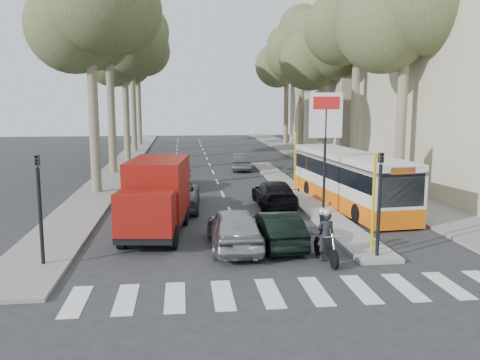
% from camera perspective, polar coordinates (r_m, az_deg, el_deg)
% --- Properties ---
extents(ground, '(120.00, 120.00, 0.00)m').
position_cam_1_polar(ground, '(18.23, 3.70, -7.86)').
color(ground, '#28282B').
rests_on(ground, ground).
extents(sidewalk_right, '(3.20, 70.00, 0.12)m').
position_cam_1_polar(sidewalk_right, '(44.08, 8.97, 2.06)').
color(sidewalk_right, gray).
rests_on(sidewalk_right, ground).
extents(median_left, '(2.40, 64.00, 0.12)m').
position_cam_1_polar(median_left, '(45.73, -12.60, 2.20)').
color(median_left, gray).
rests_on(median_left, ground).
extents(traffic_island, '(1.50, 26.00, 0.16)m').
position_cam_1_polar(traffic_island, '(29.34, 6.15, -1.28)').
color(traffic_island, gray).
rests_on(traffic_island, ground).
extents(building_far, '(11.00, 20.00, 16.00)m').
position_cam_1_polar(building_far, '(54.52, 13.75, 11.58)').
color(building_far, '#B7A88E').
rests_on(building_far, ground).
extents(billboard, '(1.50, 12.10, 5.60)m').
position_cam_1_polar(billboard, '(23.12, 9.56, 4.96)').
color(billboard, yellow).
rests_on(billboard, ground).
extents(traffic_light_island, '(0.16, 0.41, 3.60)m').
position_cam_1_polar(traffic_light_island, '(17.15, 15.44, -0.70)').
color(traffic_light_island, black).
rests_on(traffic_light_island, ground).
extents(traffic_light_left, '(0.16, 0.41, 3.60)m').
position_cam_1_polar(traffic_light_left, '(17.00, -21.66, -1.10)').
color(traffic_light_left, black).
rests_on(traffic_light_left, ground).
extents(tree_l_a, '(7.40, 7.20, 14.10)m').
position_cam_1_polar(tree_l_a, '(30.10, -16.34, 18.40)').
color(tree_l_a, '#6B604C').
rests_on(tree_l_a, ground).
extents(tree_l_b, '(7.40, 7.20, 14.88)m').
position_cam_1_polar(tree_l_b, '(38.04, -14.44, 17.46)').
color(tree_l_b, '#6B604C').
rests_on(tree_l_b, ground).
extents(tree_l_c, '(7.40, 7.20, 13.71)m').
position_cam_1_polar(tree_l_c, '(45.76, -12.73, 14.73)').
color(tree_l_c, '#6B604C').
rests_on(tree_l_c, ground).
extents(tree_l_d, '(7.40, 7.20, 15.66)m').
position_cam_1_polar(tree_l_d, '(53.88, -11.98, 15.69)').
color(tree_l_d, '#6B604C').
rests_on(tree_l_d, ground).
extents(tree_l_e, '(7.40, 7.20, 14.49)m').
position_cam_1_polar(tree_l_e, '(61.71, -11.33, 13.86)').
color(tree_l_e, '#6B604C').
rests_on(tree_l_e, ground).
extents(tree_r_a, '(7.40, 7.20, 14.10)m').
position_cam_1_polar(tree_r_a, '(30.34, 18.37, 18.22)').
color(tree_r_a, '#6B604C').
rests_on(tree_r_a, ground).
extents(tree_r_b, '(7.40, 7.20, 15.27)m').
position_cam_1_polar(tree_r_b, '(37.88, 13.28, 18.07)').
color(tree_r_b, '#6B604C').
rests_on(tree_r_b, ground).
extents(tree_r_c, '(7.40, 7.20, 13.32)m').
position_cam_1_polar(tree_r_c, '(45.17, 9.42, 14.46)').
color(tree_r_c, '#6B604C').
rests_on(tree_r_c, ground).
extents(tree_r_d, '(7.40, 7.20, 14.88)m').
position_cam_1_polar(tree_r_d, '(53.04, 7.13, 15.17)').
color(tree_r_d, '#6B604C').
rests_on(tree_r_d, ground).
extents(tree_r_e, '(7.40, 7.20, 14.10)m').
position_cam_1_polar(tree_r_e, '(60.77, 5.39, 13.75)').
color(tree_r_e, '#6B604C').
rests_on(tree_r_e, ground).
extents(silver_hatchback, '(1.82, 4.43, 1.50)m').
position_cam_1_polar(silver_hatchback, '(18.19, -0.65, -5.42)').
color(silver_hatchback, '#A7ABAF').
rests_on(silver_hatchback, ground).
extents(dark_hatchback, '(1.63, 4.02, 1.30)m').
position_cam_1_polar(dark_hatchback, '(18.55, 4.09, -5.48)').
color(dark_hatchback, black).
rests_on(dark_hatchback, ground).
extents(queue_car_a, '(2.52, 5.09, 1.39)m').
position_cam_1_polar(queue_car_a, '(24.99, -7.26, -1.66)').
color(queue_car_a, '#4F5057').
rests_on(queue_car_a, ground).
extents(queue_car_b, '(1.83, 4.44, 1.29)m').
position_cam_1_polar(queue_car_b, '(25.49, 3.86, -1.52)').
color(queue_car_b, black).
rests_on(queue_car_b, ground).
extents(queue_car_c, '(1.83, 4.42, 1.50)m').
position_cam_1_polar(queue_car_c, '(30.77, -7.14, 0.44)').
color(queue_car_c, '#95979C').
rests_on(queue_car_c, ground).
extents(queue_car_d, '(1.85, 4.12, 1.31)m').
position_cam_1_polar(queue_car_d, '(38.56, 0.25, 2.09)').
color(queue_car_d, '#4F5257').
rests_on(queue_car_d, ground).
extents(queue_car_e, '(1.84, 4.30, 1.24)m').
position_cam_1_polar(queue_car_e, '(28.04, -11.30, -0.76)').
color(queue_car_e, black).
rests_on(queue_car_e, ground).
extents(red_truck, '(2.72, 5.72, 2.94)m').
position_cam_1_polar(red_truck, '(20.21, -9.37, -1.75)').
color(red_truck, black).
rests_on(red_truck, ground).
extents(city_bus, '(3.18, 10.48, 2.72)m').
position_cam_1_polar(city_bus, '(25.80, 12.13, 0.21)').
color(city_bus, '#E65F0C').
rests_on(city_bus, ground).
extents(motorcycle, '(0.79, 2.12, 1.80)m').
position_cam_1_polar(motorcycle, '(17.14, 9.40, -6.22)').
color(motorcycle, black).
rests_on(motorcycle, ground).
extents(pedestrian_near, '(0.83, 1.07, 1.64)m').
position_cam_1_polar(pedestrian_near, '(28.71, 17.45, -0.12)').
color(pedestrian_near, '#483854').
rests_on(pedestrian_near, sidewalk_right).
extents(pedestrian_far, '(1.27, 1.06, 1.81)m').
position_cam_1_polar(pedestrian_far, '(32.52, 12.94, 1.23)').
color(pedestrian_far, '#6D5F52').
rests_on(pedestrian_far, sidewalk_right).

